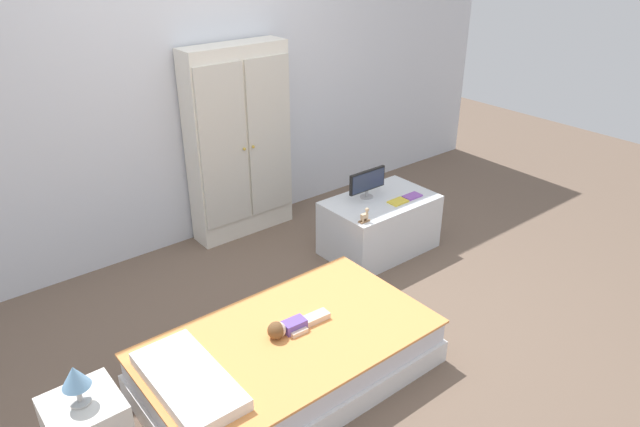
{
  "coord_description": "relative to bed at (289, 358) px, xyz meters",
  "views": [
    {
      "loc": [
        -1.93,
        -2.36,
        2.31
      ],
      "look_at": [
        0.22,
        0.32,
        0.59
      ],
      "focal_mm": 32.64,
      "sensor_mm": 36.0,
      "label": 1
    }
  ],
  "objects": [
    {
      "name": "rocking_horse_toy",
      "position": [
        1.05,
        0.53,
        0.34
      ],
      "size": [
        0.08,
        0.04,
        0.1
      ],
      "color": "#8E6642",
      "rests_on": "tv_stand"
    },
    {
      "name": "book_purple",
      "position": [
        1.62,
        0.61,
        0.3
      ],
      "size": [
        0.14,
        0.09,
        0.01
      ],
      "primitive_type": "cube",
      "color": "#8E51B2",
      "rests_on": "tv_stand"
    },
    {
      "name": "bed",
      "position": [
        0.0,
        0.0,
        0.0
      ],
      "size": [
        1.6,
        0.93,
        0.29
      ],
      "color": "white",
      "rests_on": "ground_plane"
    },
    {
      "name": "wardrobe",
      "position": [
        0.76,
        1.68,
        0.62
      ],
      "size": [
        0.83,
        0.27,
        1.53
      ],
      "color": "white",
      "rests_on": "ground_plane"
    },
    {
      "name": "tv_monitor",
      "position": [
        1.34,
        0.82,
        0.43
      ],
      "size": [
        0.34,
        0.1,
        0.22
      ],
      "color": "#99999E",
      "rests_on": "tv_stand"
    },
    {
      "name": "book_yellow",
      "position": [
        1.46,
        0.61,
        0.3
      ],
      "size": [
        0.14,
        0.1,
        0.01
      ],
      "primitive_type": "cube",
      "color": "gold",
      "rests_on": "tv_stand"
    },
    {
      "name": "back_wall",
      "position": [
        0.48,
        1.85,
        1.21
      ],
      "size": [
        6.4,
        0.05,
        2.7
      ],
      "primitive_type": "cube",
      "color": "silver",
      "rests_on": "ground_plane"
    },
    {
      "name": "doll",
      "position": [
        0.02,
        0.03,
        0.18
      ],
      "size": [
        0.39,
        0.14,
        0.1
      ],
      "color": "#6B4CB2",
      "rests_on": "bed"
    },
    {
      "name": "pillow",
      "position": [
        -0.6,
        0.0,
        0.18
      ],
      "size": [
        0.32,
        0.67,
        0.07
      ],
      "primitive_type": "cube",
      "color": "white",
      "rests_on": "bed"
    },
    {
      "name": "table_lamp",
      "position": [
        -1.07,
        0.12,
        0.37
      ],
      "size": [
        0.13,
        0.13,
        0.21
      ],
      "color": "#B7B2AD",
      "rests_on": "nightstand"
    },
    {
      "name": "tv_stand",
      "position": [
        1.4,
        0.73,
        0.08
      ],
      "size": [
        0.84,
        0.53,
        0.44
      ],
      "primitive_type": "cube",
      "color": "silver",
      "rests_on": "ground_plane"
    },
    {
      "name": "ground_plane",
      "position": [
        0.48,
        0.27,
        -0.15
      ],
      "size": [
        10.0,
        10.0,
        0.02
      ],
      "primitive_type": "cube",
      "color": "brown"
    }
  ]
}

